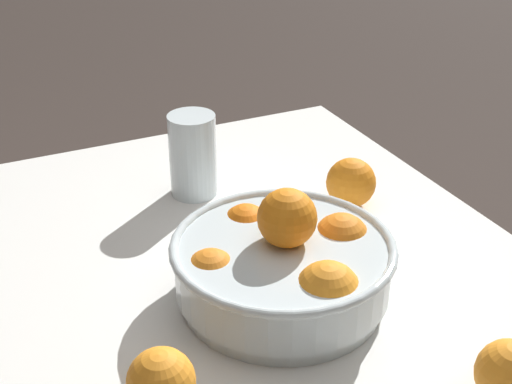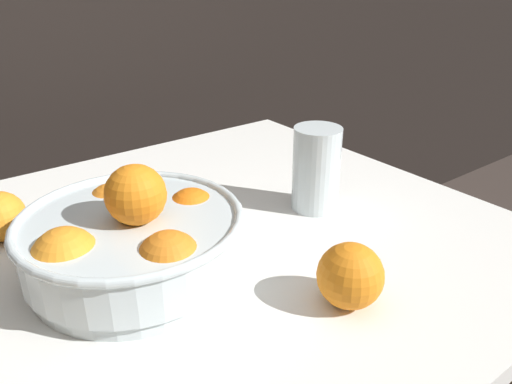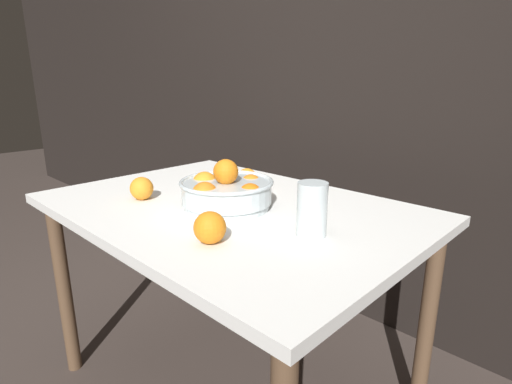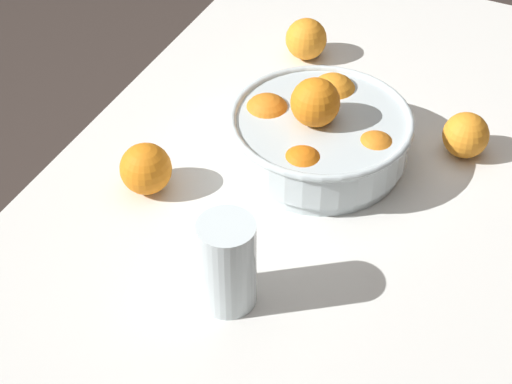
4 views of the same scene
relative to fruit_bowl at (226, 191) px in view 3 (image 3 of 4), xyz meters
The scene contains 7 objects.
back_wall 0.97m from the fruit_bowl, 91.63° to the left, with size 8.00×0.05×2.60m, color black.
dining_table 0.14m from the fruit_bowl, 129.31° to the left, with size 1.18×0.82×0.71m.
fruit_bowl is the anchor object (origin of this frame).
juice_glass 0.32m from the fruit_bowl, ahead, with size 0.08×0.08×0.14m.
orange_loose_near_bowl 0.30m from the fruit_bowl, 153.14° to the right, with size 0.08×0.08×0.08m, color orange.
orange_loose_front 0.27m from the fruit_bowl, 50.10° to the right, with size 0.08×0.08×0.08m, color orange.
orange_loose_aside 0.23m from the fruit_bowl, 119.61° to the left, with size 0.07×0.07×0.07m, color orange.
Camera 3 is at (0.90, -0.80, 1.09)m, focal length 28.00 mm.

